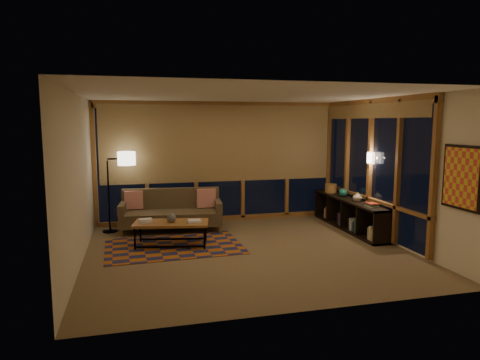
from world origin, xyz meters
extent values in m
cube|color=olive|center=(0.00, 0.00, 0.00)|extent=(5.50, 5.00, 0.01)
cube|color=silver|center=(0.00, 0.00, 2.70)|extent=(5.50, 5.00, 0.01)
cube|color=#F1E3C1|center=(0.00, 2.50, 1.35)|extent=(5.50, 0.01, 2.70)
cube|color=#F1E3C1|center=(0.00, -2.50, 1.35)|extent=(5.50, 0.01, 2.70)
cube|color=#F1E3C1|center=(-2.75, 0.00, 1.35)|extent=(0.01, 5.00, 2.70)
cube|color=#F1E3C1|center=(2.75, 0.00, 1.35)|extent=(0.01, 5.00, 2.70)
cube|color=#AC5315|center=(-1.23, 0.58, 0.01)|extent=(2.48, 1.71, 0.01)
sphere|color=black|center=(-1.26, 0.63, 0.53)|extent=(0.21, 0.21, 0.17)
cylinder|color=olive|center=(2.47, 1.84, 0.75)|extent=(0.30, 0.30, 0.20)
sphere|color=#196B5C|center=(2.49, 1.29, 0.74)|extent=(0.23, 0.23, 0.18)
imported|color=tan|center=(2.49, 0.68, 0.74)|extent=(0.21, 0.21, 0.19)
camera|label=1|loc=(-1.90, -7.02, 2.25)|focal=32.00mm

